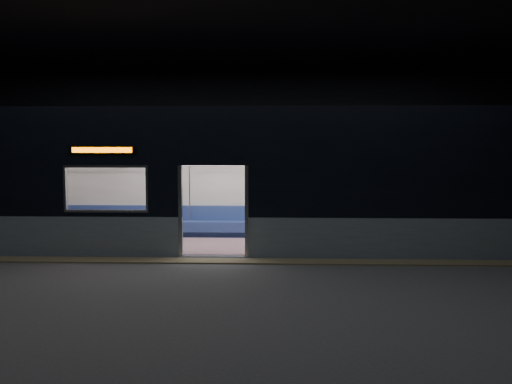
{
  "coord_description": "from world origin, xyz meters",
  "views": [
    {
      "loc": [
        1.4,
        -10.85,
        2.46
      ],
      "look_at": [
        0.9,
        2.3,
        1.36
      ],
      "focal_mm": 38.0,
      "sensor_mm": 36.0,
      "label": 1
    }
  ],
  "objects": [
    {
      "name": "handbag",
      "position": [
        1.49,
        3.32,
        0.68
      ],
      "size": [
        0.34,
        0.31,
        0.14
      ],
      "primitive_type": "cube",
      "rotation": [
        0.0,
        0.0,
        -0.32
      ],
      "color": "black",
      "rests_on": "passenger"
    },
    {
      "name": "metro_car",
      "position": [
        -0.0,
        2.54,
        1.85
      ],
      "size": [
        18.0,
        3.04,
        3.35
      ],
      "color": "#8E9EA9",
      "rests_on": "station_floor"
    },
    {
      "name": "transit_map",
      "position": [
        4.84,
        3.85,
        1.48
      ],
      "size": [
        1.02,
        0.03,
        0.67
      ],
      "primitive_type": "cube",
      "color": "white",
      "rests_on": "metro_car"
    },
    {
      "name": "passenger",
      "position": [
        1.46,
        3.55,
        0.8
      ],
      "size": [
        0.4,
        0.69,
        1.37
      ],
      "rotation": [
        0.0,
        0.0,
        -0.05
      ],
      "color": "black",
      "rests_on": "metro_car"
    },
    {
      "name": "tactile_strip",
      "position": [
        0.0,
        0.55,
        0.01
      ],
      "size": [
        22.8,
        0.5,
        0.03
      ],
      "primitive_type": "cube",
      "color": "#8C7F59",
      "rests_on": "station_floor"
    },
    {
      "name": "station_floor",
      "position": [
        0.0,
        0.0,
        -0.01
      ],
      "size": [
        24.0,
        14.0,
        0.01
      ],
      "primitive_type": "cube",
      "color": "#47494C",
      "rests_on": "ground"
    },
    {
      "name": "station_envelope",
      "position": [
        0.0,
        0.0,
        3.66
      ],
      "size": [
        24.0,
        14.0,
        5.0
      ],
      "color": "black",
      "rests_on": "station_floor"
    }
  ]
}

